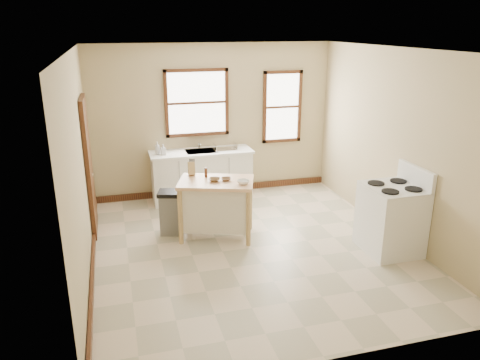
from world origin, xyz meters
The scene contains 23 objects.
floor centered at (0.00, 0.00, 0.00)m, with size 5.00×5.00×0.00m, color #AFA78A.
ceiling centered at (0.00, 0.00, 2.80)m, with size 5.00×5.00×0.00m, color white.
wall_back centered at (0.00, 2.50, 1.40)m, with size 4.50×0.04×2.80m, color tan.
wall_left centered at (-2.25, 0.00, 1.40)m, with size 0.04×5.00×2.80m, color tan.
wall_right centered at (2.25, 0.00, 1.40)m, with size 0.04×5.00×2.80m, color tan.
window_main centered at (-0.30, 2.48, 1.75)m, with size 1.17×0.06×1.22m, color #36160E, non-canonical shape.
window_side centered at (1.35, 2.48, 1.60)m, with size 0.77×0.06×1.37m, color #36160E, non-canonical shape.
door_left centered at (-2.21, 1.30, 1.05)m, with size 0.06×0.90×2.10m, color #36160E.
baseboard_back centered at (0.00, 2.47, 0.06)m, with size 4.50×0.04×0.12m, color #36160E.
baseboard_left centered at (-2.22, 0.00, 0.06)m, with size 0.04×5.00×0.12m, color #36160E.
sink_counter centered at (-0.30, 2.20, 0.46)m, with size 1.86×0.62×0.92m, color white, non-canonical shape.
faucet centered at (-0.30, 2.38, 1.03)m, with size 0.03×0.03×0.22m, color silver.
soap_bottle_a centered at (-1.08, 2.19, 1.03)m, with size 0.09×0.09×0.23m, color #B2B2B2.
soap_bottle_b centered at (-0.99, 2.13, 1.01)m, with size 0.08×0.09×0.19m, color #B2B2B2.
dish_rack centered at (0.15, 2.18, 0.97)m, with size 0.41×0.31×0.10m, color silver, non-canonical shape.
kitchen_island centered at (-0.40, 0.54, 0.45)m, with size 1.10×0.70×0.90m, color #EBBE8A, non-canonical shape.
knife_block centered at (-0.70, 0.91, 1.00)m, with size 0.10×0.10×0.20m, color tan, non-canonical shape.
pepper_grinder centered at (-0.51, 0.74, 0.97)m, with size 0.04×0.04×0.15m, color #482613.
bowl_a centered at (-0.42, 0.52, 0.92)m, with size 0.18×0.18×0.04m, color brown.
bowl_b centered at (-0.25, 0.51, 0.92)m, with size 0.15×0.15×0.04m, color brown.
bowl_c centered at (-0.05, 0.29, 0.93)m, with size 0.18×0.18×0.06m, color white.
trash_bin centered at (-1.06, 0.82, 0.35)m, with size 0.36×0.30×0.69m, color slate, non-canonical shape.
gas_stove centered at (1.88, -0.59, 0.62)m, with size 0.78×0.79×1.24m, color white, non-canonical shape.
Camera 1 is at (-1.81, -5.90, 3.11)m, focal length 35.00 mm.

